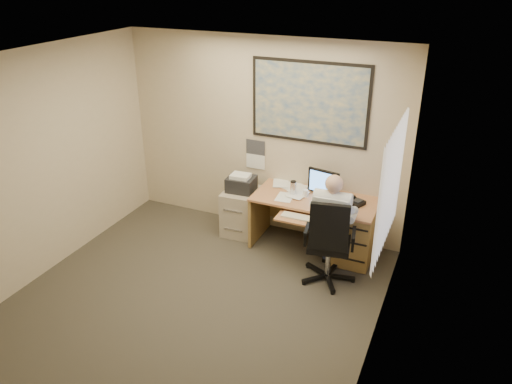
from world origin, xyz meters
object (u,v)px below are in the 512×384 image
at_px(desk, 339,224).
at_px(filing_cabinet, 242,207).
at_px(office_chair, 326,257).
at_px(person, 331,229).

distance_m(desk, filing_cabinet, 1.42).
height_order(desk, office_chair, office_chair).
relative_size(filing_cabinet, person, 0.66).
xyz_separation_m(desk, person, (0.04, -0.59, 0.24)).
bearing_deg(office_chair, person, 72.86).
bearing_deg(desk, person, -86.30).
relative_size(desk, filing_cabinet, 1.79).
bearing_deg(filing_cabinet, person, -26.47).
xyz_separation_m(filing_cabinet, office_chair, (1.44, -0.70, -0.05)).
xyz_separation_m(filing_cabinet, person, (1.45, -0.62, 0.30)).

